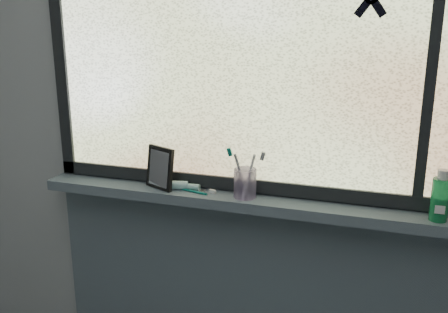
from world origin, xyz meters
The scene contains 12 objects.
wall_back centered at (0.00, 1.30, 1.25)m, with size 3.00×0.01×2.50m, color #9EA3A8.
windowsill centered at (0.00, 1.23, 1.00)m, with size 1.62×0.14×0.04m, color #4E5D69.
sill_apron centered at (0.00, 1.29, 0.49)m, with size 1.62×0.02×0.98m, color #4E5D69.
window_pane centered at (0.00, 1.28, 1.53)m, with size 1.50×0.01×1.00m, color silver.
frame_bottom centered at (0.00, 1.28, 1.05)m, with size 1.60×0.03×0.05m, color black.
frame_left centered at (-0.78, 1.28, 1.53)m, with size 0.05×0.03×1.10m, color black.
frame_mullion centered at (0.60, 1.28, 1.53)m, with size 0.04×0.03×1.00m, color black.
vanity_mirror centered at (-0.33, 1.22, 1.10)m, with size 0.13×0.07×0.16m, color black.
toothpaste_tube centered at (-0.23, 1.23, 1.04)m, with size 0.19×0.04×0.03m, color white, non-canonical shape.
toothbrush_cup centered at (0.01, 1.22, 1.07)m, with size 0.08×0.08×0.11m, color #9E8CB9.
toothbrush_lying centered at (-0.21, 1.22, 1.03)m, with size 0.20×0.02×0.01m, color #0B675B, non-canonical shape.
mouthwash_bottle centered at (0.66, 1.21, 1.11)m, with size 0.06×0.06×0.14m, color #20A55C.
Camera 1 is at (0.47, -0.44, 1.66)m, focal length 40.00 mm.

